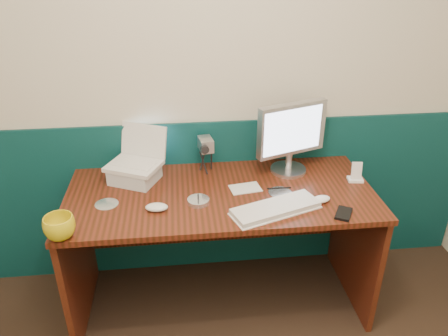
{
  "coord_description": "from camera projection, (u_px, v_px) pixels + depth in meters",
  "views": [
    {
      "loc": [
        -0.06,
        -0.56,
        1.91
      ],
      "look_at": [
        0.14,
        1.23,
        0.97
      ],
      "focal_mm": 35.0,
      "sensor_mm": 36.0,
      "label": 1
    }
  ],
  "objects": [
    {
      "name": "back_wall",
      "position": [
        187.0,
        79.0,
        2.35
      ],
      "size": [
        3.5,
        0.04,
        2.5
      ],
      "primitive_type": "cube",
      "color": "beige",
      "rests_on": "ground"
    },
    {
      "name": "wainscot",
      "position": [
        192.0,
        199.0,
        2.68
      ],
      "size": [
        3.48,
        0.02,
        1.0
      ],
      "primitive_type": "cube",
      "color": "#083636",
      "rests_on": "ground"
    },
    {
      "name": "desk",
      "position": [
        221.0,
        250.0,
        2.44
      ],
      "size": [
        1.6,
        0.7,
        0.75
      ],
      "primitive_type": "cube",
      "color": "#341709",
      "rests_on": "ground"
    },
    {
      "name": "laptop_riser",
      "position": [
        135.0,
        174.0,
        2.36
      ],
      "size": [
        0.29,
        0.28,
        0.08
      ],
      "primitive_type": "cube",
      "rotation": [
        0.0,
        0.0,
        -0.44
      ],
      "color": "silver",
      "rests_on": "desk"
    },
    {
      "name": "laptop",
      "position": [
        132.0,
        149.0,
        2.29
      ],
      "size": [
        0.33,
        0.3,
        0.22
      ],
      "primitive_type": null,
      "rotation": [
        0.0,
        0.0,
        -0.44
      ],
      "color": "silver",
      "rests_on": "laptop_riser"
    },
    {
      "name": "monitor",
      "position": [
        291.0,
        138.0,
        2.38
      ],
      "size": [
        0.42,
        0.24,
        0.4
      ],
      "primitive_type": null,
      "rotation": [
        0.0,
        0.0,
        0.34
      ],
      "color": "silver",
      "rests_on": "desk"
    },
    {
      "name": "keyboard",
      "position": [
        276.0,
        209.0,
        2.1
      ],
      "size": [
        0.46,
        0.28,
        0.03
      ],
      "primitive_type": "cube",
      "rotation": [
        0.0,
        0.0,
        0.34
      ],
      "color": "silver",
      "rests_on": "desk"
    },
    {
      "name": "mouse_right",
      "position": [
        321.0,
        199.0,
        2.17
      ],
      "size": [
        0.11,
        0.08,
        0.03
      ],
      "primitive_type": "ellipsoid",
      "rotation": [
        0.0,
        0.0,
        0.25
      ],
      "color": "white",
      "rests_on": "desk"
    },
    {
      "name": "mouse_left",
      "position": [
        157.0,
        207.0,
        2.1
      ],
      "size": [
        0.12,
        0.08,
        0.04
      ],
      "primitive_type": "ellipsoid",
      "rotation": [
        0.0,
        0.0,
        -0.1
      ],
      "color": "silver",
      "rests_on": "desk"
    },
    {
      "name": "mug",
      "position": [
        60.0,
        227.0,
        1.9
      ],
      "size": [
        0.17,
        0.17,
        0.11
      ],
      "primitive_type": "imported",
      "rotation": [
        0.0,
        0.0,
        -0.29
      ],
      "color": "gold",
      "rests_on": "desk"
    },
    {
      "name": "camcorder",
      "position": [
        206.0,
        154.0,
        2.42
      ],
      "size": [
        0.12,
        0.16,
        0.22
      ],
      "primitive_type": null,
      "rotation": [
        0.0,
        0.0,
        0.16
      ],
      "color": "#ACACB1",
      "rests_on": "desk"
    },
    {
      "name": "cd_spindle",
      "position": [
        198.0,
        201.0,
        2.17
      ],
      "size": [
        0.11,
        0.11,
        0.02
      ],
      "primitive_type": "cylinder",
      "color": "silver",
      "rests_on": "desk"
    },
    {
      "name": "cd_loose_a",
      "position": [
        107.0,
        204.0,
        2.16
      ],
      "size": [
        0.12,
        0.12,
        0.0
      ],
      "primitive_type": "cylinder",
      "color": "silver",
      "rests_on": "desk"
    },
    {
      "name": "cd_loose_b",
      "position": [
        280.0,
        192.0,
        2.26
      ],
      "size": [
        0.12,
        0.12,
        0.0
      ],
      "primitive_type": "cylinder",
      "color": "silver",
      "rests_on": "desk"
    },
    {
      "name": "pen",
      "position": [
        279.0,
        188.0,
        2.3
      ],
      "size": [
        0.13,
        0.01,
        0.01
      ],
      "primitive_type": "cylinder",
      "rotation": [
        0.0,
        1.57,
        -0.02
      ],
      "color": "black",
      "rests_on": "desk"
    },
    {
      "name": "papers",
      "position": [
        245.0,
        188.0,
        2.3
      ],
      "size": [
        0.17,
        0.13,
        0.0
      ],
      "primitive_type": "cube",
      "rotation": [
        0.0,
        0.0,
        0.16
      ],
      "color": "silver",
      "rests_on": "desk"
    },
    {
      "name": "dock",
      "position": [
        355.0,
        179.0,
        2.37
      ],
      "size": [
        0.09,
        0.07,
        0.01
      ],
      "primitive_type": "cube",
      "rotation": [
        0.0,
        0.0,
        -0.13
      ],
      "color": "white",
      "rests_on": "desk"
    },
    {
      "name": "music_player",
      "position": [
        357.0,
        171.0,
        2.35
      ],
      "size": [
        0.06,
        0.03,
        0.1
      ],
      "primitive_type": "cube",
      "rotation": [
        -0.17,
        0.0,
        -0.13
      ],
      "color": "silver",
      "rests_on": "dock"
    },
    {
      "name": "pda",
      "position": [
        344.0,
        214.0,
        2.08
      ],
      "size": [
        0.12,
        0.13,
        0.01
      ],
      "primitive_type": "cube",
      "rotation": [
        0.0,
        0.0,
        -0.52
      ],
      "color": "black",
      "rests_on": "desk"
    }
  ]
}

